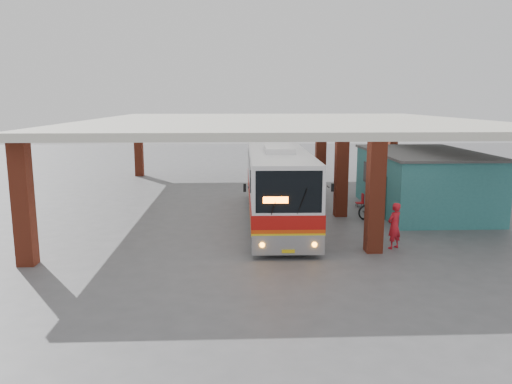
{
  "coord_description": "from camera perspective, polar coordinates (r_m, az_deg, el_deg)",
  "views": [
    {
      "loc": [
        -2.23,
        -21.06,
        5.68
      ],
      "look_at": [
        -1.33,
        0.0,
        1.79
      ],
      "focal_mm": 35.0,
      "sensor_mm": 36.0,
      "label": 1
    }
  ],
  "objects": [
    {
      "name": "pedestrian",
      "position": [
        20.02,
        15.52,
        -3.74
      ],
      "size": [
        0.79,
        0.73,
        1.81
      ],
      "primitive_type": "imported",
      "rotation": [
        0.0,
        0.0,
        3.73
      ],
      "color": "red",
      "rests_on": "ground"
    },
    {
      "name": "shop_building",
      "position": [
        27.2,
        18.53,
        1.2
      ],
      "size": [
        5.2,
        8.2,
        3.11
      ],
      "color": "#307578",
      "rests_on": "ground"
    },
    {
      "name": "ground",
      "position": [
        21.93,
        3.48,
        -4.58
      ],
      "size": [
        90.0,
        90.0,
        0.0
      ],
      "primitive_type": "plane",
      "color": "#515154",
      "rests_on": "ground"
    },
    {
      "name": "red_chair",
      "position": [
        27.54,
        11.94,
        -0.98
      ],
      "size": [
        0.4,
        0.4,
        0.72
      ],
      "rotation": [
        0.0,
        0.0,
        0.06
      ],
      "color": "red",
      "rests_on": "ground"
    },
    {
      "name": "brick_columns",
      "position": [
        26.55,
        5.5,
        2.81
      ],
      "size": [
        20.1,
        21.6,
        4.35
      ],
      "color": "#953620",
      "rests_on": "ground"
    },
    {
      "name": "coach_bus",
      "position": [
        23.7,
        2.4,
        1.06
      ],
      "size": [
        2.85,
        12.63,
        3.66
      ],
      "rotation": [
        0.0,
        0.0,
        -0.02
      ],
      "color": "silver",
      "rests_on": "ground"
    },
    {
      "name": "motorcycle",
      "position": [
        24.9,
        13.77,
        -1.68
      ],
      "size": [
        2.32,
        1.4,
        1.15
      ],
      "primitive_type": "imported",
      "rotation": [
        0.0,
        0.0,
        1.88
      ],
      "color": "black",
      "rests_on": "ground"
    },
    {
      "name": "canopy_roof",
      "position": [
        27.72,
        3.23,
        7.99
      ],
      "size": [
        21.0,
        23.0,
        0.3
      ],
      "primitive_type": "cube",
      "color": "beige",
      "rests_on": "brick_columns"
    }
  ]
}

